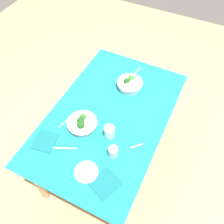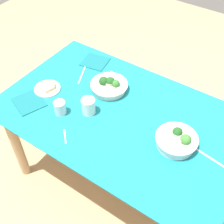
{
  "view_description": "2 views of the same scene",
  "coord_description": "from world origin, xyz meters",
  "px_view_note": "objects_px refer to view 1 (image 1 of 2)",
  "views": [
    {
      "loc": [
        1.08,
        0.56,
        2.38
      ],
      "look_at": [
        -0.04,
        0.01,
        0.74
      ],
      "focal_mm": 39.23,
      "sensor_mm": 36.0,
      "label": 1
    },
    {
      "loc": [
        -0.65,
        1.05,
        2.04
      ],
      "look_at": [
        0.05,
        0.02,
        0.74
      ],
      "focal_mm": 47.67,
      "sensor_mm": 36.0,
      "label": 2
    }
  ],
  "objects_px": {
    "broccoli_bowl_far": "(130,84)",
    "fork_by_far_bowl": "(64,123)",
    "fork_by_near_bowl": "(136,146)",
    "table_knife_right": "(134,74)",
    "water_glass_center": "(109,132)",
    "napkin_folded_lower": "(45,141)",
    "napkin_folded_upper": "(105,183)",
    "broccoli_bowl_near": "(82,123)",
    "bread_side_plate": "(86,172)",
    "table_knife_left": "(64,148)",
    "water_glass_side": "(113,152)"
  },
  "relations": [
    {
      "from": "table_knife_right",
      "to": "napkin_folded_upper",
      "type": "bearing_deg",
      "value": -158.48
    },
    {
      "from": "napkin_folded_upper",
      "to": "bread_side_plate",
      "type": "bearing_deg",
      "value": -94.43
    },
    {
      "from": "broccoli_bowl_far",
      "to": "water_glass_center",
      "type": "xyz_separation_m",
      "value": [
        0.55,
        0.07,
        0.01
      ]
    },
    {
      "from": "napkin_folded_lower",
      "to": "broccoli_bowl_far",
      "type": "bearing_deg",
      "value": 156.5
    },
    {
      "from": "fork_by_far_bowl",
      "to": "table_knife_left",
      "type": "relative_size",
      "value": 0.54
    },
    {
      "from": "table_knife_right",
      "to": "napkin_folded_lower",
      "type": "xyz_separation_m",
      "value": [
        1.0,
        -0.33,
        0.0
      ]
    },
    {
      "from": "fork_by_far_bowl",
      "to": "napkin_folded_lower",
      "type": "height_order",
      "value": "napkin_folded_lower"
    },
    {
      "from": "broccoli_bowl_far",
      "to": "fork_by_far_bowl",
      "type": "height_order",
      "value": "broccoli_bowl_far"
    },
    {
      "from": "broccoli_bowl_far",
      "to": "bread_side_plate",
      "type": "distance_m",
      "value": 0.91
    },
    {
      "from": "water_glass_center",
      "to": "fork_by_near_bowl",
      "type": "relative_size",
      "value": 1.24
    },
    {
      "from": "water_glass_side",
      "to": "table_knife_right",
      "type": "xyz_separation_m",
      "value": [
        -0.87,
        -0.2,
        -0.04
      ]
    },
    {
      "from": "napkin_folded_upper",
      "to": "napkin_folded_lower",
      "type": "bearing_deg",
      "value": -99.39
    },
    {
      "from": "napkin_folded_upper",
      "to": "water_glass_center",
      "type": "bearing_deg",
      "value": -158.11
    },
    {
      "from": "fork_by_near_bowl",
      "to": "table_knife_left",
      "type": "height_order",
      "value": "same"
    },
    {
      "from": "water_glass_side",
      "to": "fork_by_far_bowl",
      "type": "relative_size",
      "value": 0.79
    },
    {
      "from": "water_glass_side",
      "to": "napkin_folded_lower",
      "type": "bearing_deg",
      "value": -76.2
    },
    {
      "from": "fork_by_far_bowl",
      "to": "fork_by_near_bowl",
      "type": "bearing_deg",
      "value": -70.68
    },
    {
      "from": "bread_side_plate",
      "to": "table_knife_right",
      "type": "height_order",
      "value": "bread_side_plate"
    },
    {
      "from": "bread_side_plate",
      "to": "table_knife_left",
      "type": "bearing_deg",
      "value": -110.57
    },
    {
      "from": "fork_by_near_bowl",
      "to": "bread_side_plate",
      "type": "bearing_deg",
      "value": 10.25
    },
    {
      "from": "broccoli_bowl_far",
      "to": "fork_by_near_bowl",
      "type": "distance_m",
      "value": 0.63
    },
    {
      "from": "water_glass_center",
      "to": "table_knife_left",
      "type": "distance_m",
      "value": 0.37
    },
    {
      "from": "napkin_folded_lower",
      "to": "napkin_folded_upper",
      "type": "bearing_deg",
      "value": 80.61
    },
    {
      "from": "broccoli_bowl_far",
      "to": "broccoli_bowl_near",
      "type": "distance_m",
      "value": 0.59
    },
    {
      "from": "table_knife_left",
      "to": "table_knife_right",
      "type": "bearing_deg",
      "value": 56.96
    },
    {
      "from": "napkin_folded_lower",
      "to": "fork_by_far_bowl",
      "type": "bearing_deg",
      "value": 169.58
    },
    {
      "from": "broccoli_bowl_near",
      "to": "napkin_folded_upper",
      "type": "xyz_separation_m",
      "value": [
        0.35,
        0.39,
        -0.03
      ]
    },
    {
      "from": "table_knife_left",
      "to": "broccoli_bowl_near",
      "type": "bearing_deg",
      "value": 61.54
    },
    {
      "from": "table_knife_left",
      "to": "table_knife_right",
      "type": "height_order",
      "value": "same"
    },
    {
      "from": "broccoli_bowl_far",
      "to": "napkin_folded_lower",
      "type": "relative_size",
      "value": 1.31
    },
    {
      "from": "table_knife_right",
      "to": "napkin_folded_upper",
      "type": "relative_size",
      "value": 1.13
    },
    {
      "from": "bread_side_plate",
      "to": "table_knife_right",
      "type": "bearing_deg",
      "value": -175.45
    },
    {
      "from": "fork_by_near_bowl",
      "to": "napkin_folded_lower",
      "type": "xyz_separation_m",
      "value": [
        0.27,
        -0.65,
        0.0
      ]
    },
    {
      "from": "broccoli_bowl_far",
      "to": "napkin_folded_lower",
      "type": "height_order",
      "value": "broccoli_bowl_far"
    },
    {
      "from": "fork_by_far_bowl",
      "to": "broccoli_bowl_near",
      "type": "bearing_deg",
      "value": -60.36
    },
    {
      "from": "water_glass_side",
      "to": "fork_by_near_bowl",
      "type": "bearing_deg",
      "value": 138.05
    },
    {
      "from": "broccoli_bowl_near",
      "to": "fork_by_near_bowl",
      "type": "bearing_deg",
      "value": 92.16
    },
    {
      "from": "water_glass_center",
      "to": "napkin_folded_lower",
      "type": "distance_m",
      "value": 0.51
    },
    {
      "from": "table_knife_left",
      "to": "napkin_folded_upper",
      "type": "xyz_separation_m",
      "value": [
        0.11,
        0.41,
        0.0
      ]
    },
    {
      "from": "fork_by_near_bowl",
      "to": "table_knife_right",
      "type": "relative_size",
      "value": 0.39
    },
    {
      "from": "water_glass_side",
      "to": "napkin_folded_upper",
      "type": "height_order",
      "value": "water_glass_side"
    },
    {
      "from": "water_glass_center",
      "to": "napkin_folded_upper",
      "type": "bearing_deg",
      "value": 21.89
    },
    {
      "from": "broccoli_bowl_far",
      "to": "fork_by_far_bowl",
      "type": "distance_m",
      "value": 0.69
    },
    {
      "from": "broccoli_bowl_near",
      "to": "fork_by_far_bowl",
      "type": "distance_m",
      "value": 0.16
    },
    {
      "from": "napkin_folded_upper",
      "to": "fork_by_near_bowl",
      "type": "bearing_deg",
      "value": 167.33
    },
    {
      "from": "water_glass_side",
      "to": "table_knife_left",
      "type": "xyz_separation_m",
      "value": [
        0.12,
        -0.36,
        -0.04
      ]
    },
    {
      "from": "broccoli_bowl_far",
      "to": "bread_side_plate",
      "type": "height_order",
      "value": "broccoli_bowl_far"
    },
    {
      "from": "napkin_folded_lower",
      "to": "water_glass_side",
      "type": "bearing_deg",
      "value": 103.8
    },
    {
      "from": "broccoli_bowl_far",
      "to": "table_knife_right",
      "type": "xyz_separation_m",
      "value": [
        -0.18,
        -0.03,
        -0.04
      ]
    },
    {
      "from": "broccoli_bowl_near",
      "to": "water_glass_side",
      "type": "xyz_separation_m",
      "value": [
        0.12,
        0.34,
        0.01
      ]
    }
  ]
}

